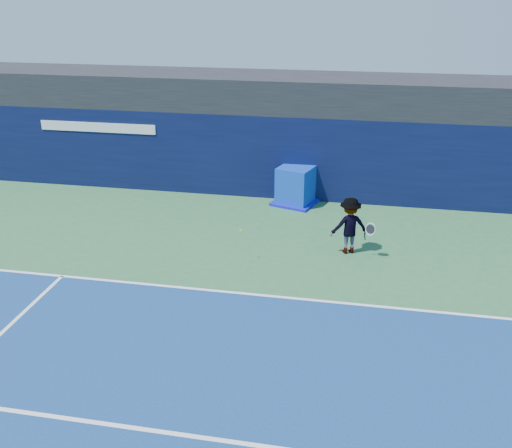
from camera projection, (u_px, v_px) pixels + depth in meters
name	position (u px, v px, depth m)	size (l,w,h in m)	color
ground	(214.00, 366.00, 11.71)	(80.00, 80.00, 0.00)	#2D6439
baseline	(244.00, 294.00, 14.42)	(24.00, 0.10, 0.01)	white
service_line	(185.00, 435.00, 9.90)	(24.00, 0.10, 0.01)	white
stadium_band	(292.00, 92.00, 20.71)	(36.00, 3.00, 1.20)	black
back_wall_assembly	(286.00, 156.00, 20.63)	(36.00, 1.03, 3.00)	#090F33
equipment_cart	(296.00, 187.00, 20.15)	(1.76, 1.76, 1.34)	#0C34B5
tennis_player	(349.00, 226.00, 16.35)	(1.36, 0.96, 1.68)	white
tennis_ball	(241.00, 231.00, 15.78)	(0.06, 0.06, 0.06)	yellow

